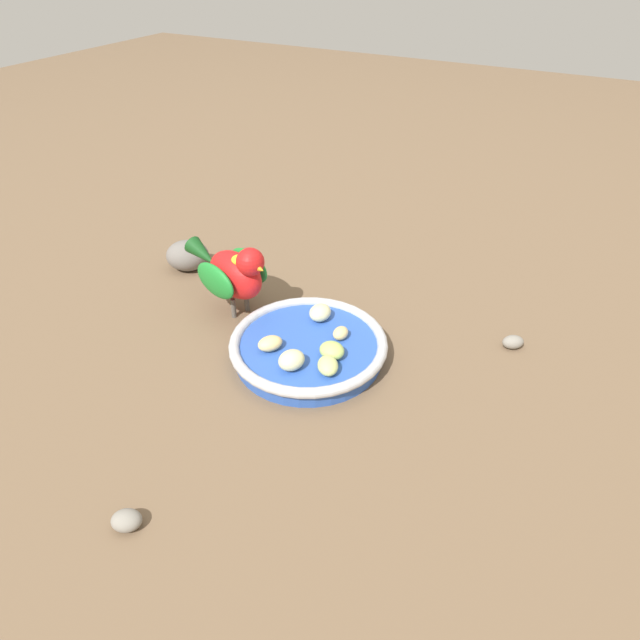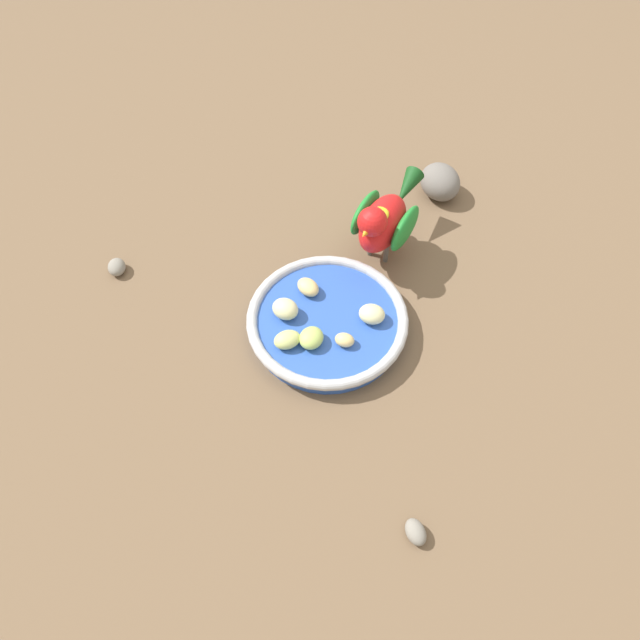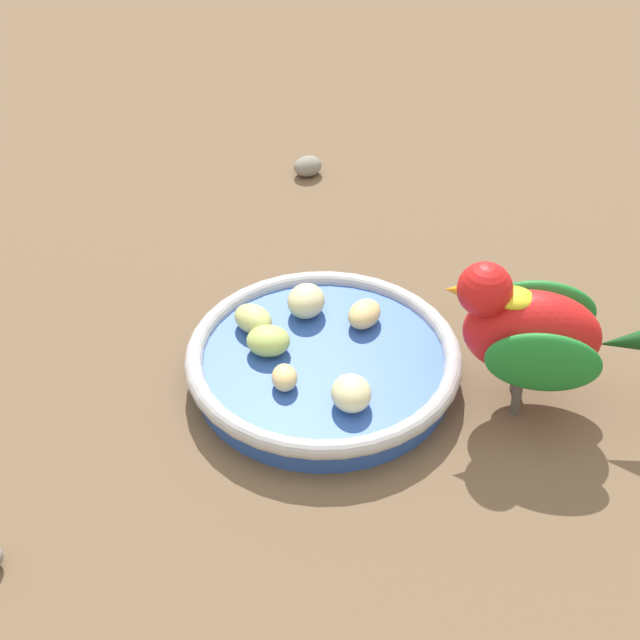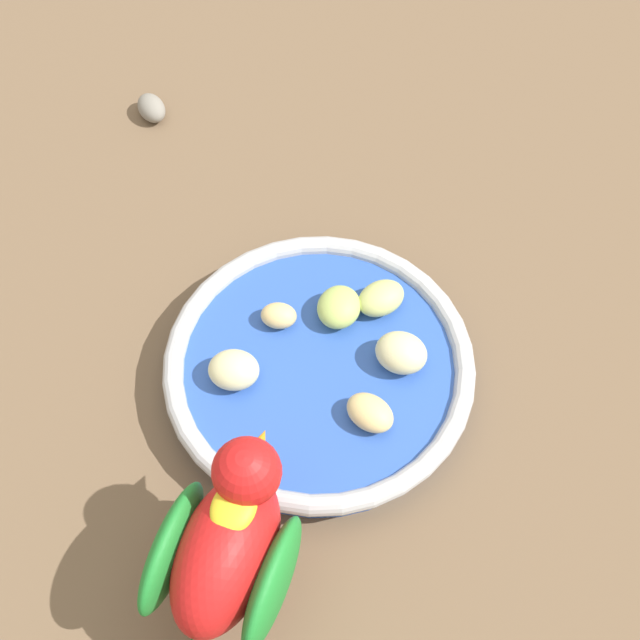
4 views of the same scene
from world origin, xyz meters
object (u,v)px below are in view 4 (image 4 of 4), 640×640
apple_piece_4 (381,298)px  feeding_bowl (319,366)px  pebble_1 (151,108)px  apple_piece_2 (234,370)px  apple_piece_0 (401,353)px  parrot (224,557)px  apple_piece_5 (279,316)px  apple_piece_3 (339,307)px  apple_piece_1 (370,413)px

apple_piece_4 → feeding_bowl: bearing=139.1°
pebble_1 → apple_piece_2: bearing=-159.0°
apple_piece_0 → apple_piece_4: 0.05m
parrot → feeding_bowl: bearing=-0.0°
apple_piece_0 → pebble_1: 0.32m
apple_piece_5 → parrot: (-0.18, 0.02, 0.04)m
apple_piece_0 → parrot: size_ratio=0.21×
apple_piece_2 → pebble_1: apple_piece_2 is taller
apple_piece_5 → apple_piece_2: bearing=150.0°
pebble_1 → feeding_bowl: bearing=-147.1°
apple_piece_4 → apple_piece_2: bearing=123.1°
apple_piece_3 → pebble_1: (0.20, 0.17, -0.03)m
apple_piece_5 → pebble_1: size_ratio=0.84×
apple_piece_4 → apple_piece_1: bearing=176.9°
apple_piece_3 → parrot: bearing=163.5°
apple_piece_1 → apple_piece_4: size_ratio=0.96×
apple_piece_2 → apple_piece_5: 0.05m
apple_piece_5 → parrot: parrot is taller
feeding_bowl → apple_piece_2: apple_piece_2 is taller
apple_piece_2 → pebble_1: size_ratio=1.15×
apple_piece_2 → parrot: (-0.14, -0.01, 0.04)m
apple_piece_1 → apple_piece_5: (0.07, 0.07, -0.00)m
apple_piece_2 → apple_piece_4: 0.12m
apple_piece_3 → apple_piece_2: bearing=128.4°
feeding_bowl → apple_piece_0: bearing=-86.9°
feeding_bowl → apple_piece_1: 0.06m
apple_piece_5 → parrot: bearing=175.3°
apple_piece_3 → apple_piece_5: (-0.01, 0.04, -0.00)m
apple_piece_3 → apple_piece_5: apple_piece_3 is taller
feeding_bowl → apple_piece_5: apple_piece_5 is taller
apple_piece_1 → apple_piece_2: apple_piece_2 is taller
feeding_bowl → pebble_1: (0.24, 0.15, -0.01)m
apple_piece_3 → apple_piece_1: bearing=-162.9°
apple_piece_1 → pebble_1: 0.34m
feeding_bowl → apple_piece_3: size_ratio=6.31×
apple_piece_1 → parrot: (-0.11, 0.08, 0.04)m
apple_piece_0 → apple_piece_4: size_ratio=1.03×
apple_piece_1 → apple_piece_5: size_ratio=1.33×
apple_piece_0 → apple_piece_1: apple_piece_0 is taller
apple_piece_0 → feeding_bowl: bearing=93.1°
feeding_bowl → apple_piece_4: (0.05, -0.04, 0.02)m
feeding_bowl → pebble_1: size_ratio=7.16×
apple_piece_1 → apple_piece_0: bearing=-23.7°
feeding_bowl → apple_piece_0: size_ratio=6.00×
pebble_1 → apple_piece_4: bearing=-134.4°
feeding_bowl → parrot: (-0.15, 0.05, 0.05)m
apple_piece_1 → apple_piece_3: apple_piece_3 is taller
feeding_bowl → parrot: 0.17m
apple_piece_2 → apple_piece_4: apple_piece_2 is taller
apple_piece_2 → apple_piece_3: (0.05, -0.07, -0.00)m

